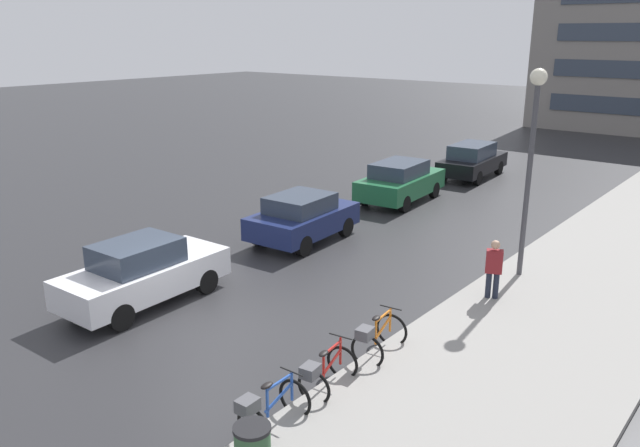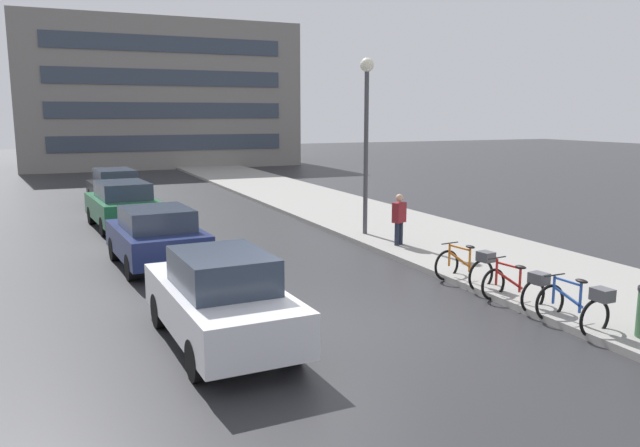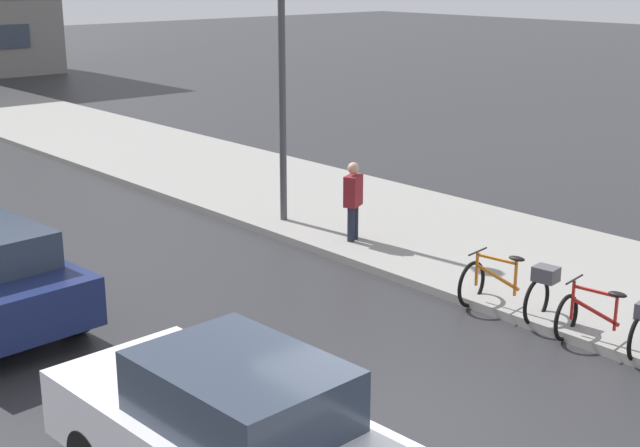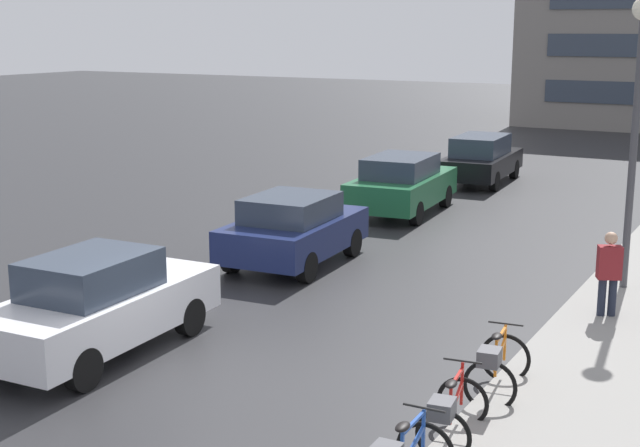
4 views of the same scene
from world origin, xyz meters
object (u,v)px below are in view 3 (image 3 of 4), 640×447
(bicycle_third, at_px, (512,287))
(car_white, at_px, (233,436))
(streetlamp, at_px, (282,35))
(pedestrian, at_px, (353,200))
(bicycle_second, at_px, (613,321))

(bicycle_third, bearing_deg, car_white, -168.06)
(bicycle_third, bearing_deg, streetlamp, 84.87)
(car_white, height_order, streetlamp, streetlamp)
(pedestrian, distance_m, streetlamp, 3.52)
(car_white, distance_m, pedestrian, 8.63)
(bicycle_third, xyz_separation_m, pedestrian, (0.63, 4.16, 0.42))
(car_white, xyz_separation_m, streetlamp, (6.62, 7.41, 3.02))
(bicycle_second, distance_m, pedestrian, 5.91)
(streetlamp, bearing_deg, car_white, -131.77)
(bicycle_third, xyz_separation_m, car_white, (-6.07, -1.28, 0.31))
(car_white, relative_size, pedestrian, 2.63)
(bicycle_second, relative_size, streetlamp, 0.25)
(pedestrian, bearing_deg, bicycle_second, -96.26)
(bicycle_second, height_order, car_white, car_white)
(bicycle_second, xyz_separation_m, car_white, (-6.06, 0.41, 0.34))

